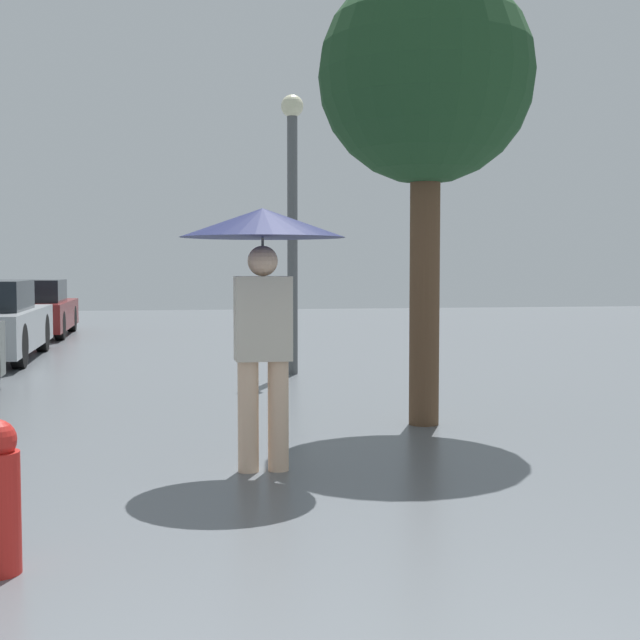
{
  "coord_description": "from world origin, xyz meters",
  "views": [
    {
      "loc": [
        -0.37,
        -1.76,
        1.51
      ],
      "look_at": [
        0.81,
        4.73,
        1.12
      ],
      "focal_mm": 50.0,
      "sensor_mm": 36.0,
      "label": 1
    }
  ],
  "objects_px": {
    "street_lamp": "(292,204)",
    "parked_car_farthest": "(28,310)",
    "tree": "(426,81)",
    "pedestrian": "(263,256)"
  },
  "relations": [
    {
      "from": "tree",
      "to": "pedestrian",
      "type": "bearing_deg",
      "value": -136.13
    },
    {
      "from": "tree",
      "to": "street_lamp",
      "type": "distance_m",
      "value": 4.37
    },
    {
      "from": "pedestrian",
      "to": "parked_car_farthest",
      "type": "bearing_deg",
      "value": 104.48
    },
    {
      "from": "tree",
      "to": "parked_car_farthest",
      "type": "bearing_deg",
      "value": 113.64
    },
    {
      "from": "street_lamp",
      "to": "pedestrian",
      "type": "bearing_deg",
      "value": -100.6
    },
    {
      "from": "pedestrian",
      "to": "tree",
      "type": "xyz_separation_m",
      "value": [
        1.74,
        1.68,
        1.67
      ]
    },
    {
      "from": "street_lamp",
      "to": "parked_car_farthest",
      "type": "bearing_deg",
      "value": 120.64
    },
    {
      "from": "pedestrian",
      "to": "street_lamp",
      "type": "distance_m",
      "value": 6.07
    },
    {
      "from": "tree",
      "to": "street_lamp",
      "type": "height_order",
      "value": "tree"
    },
    {
      "from": "tree",
      "to": "street_lamp",
      "type": "bearing_deg",
      "value": 98.55
    }
  ]
}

